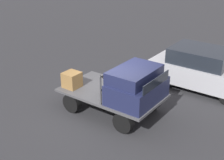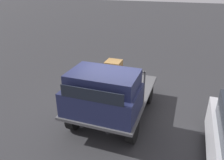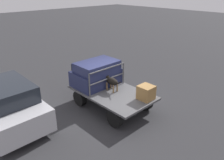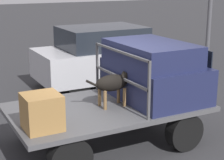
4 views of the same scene
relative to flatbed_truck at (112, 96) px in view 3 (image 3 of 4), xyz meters
name	(u,v)px [view 3 (image 3 of 4)]	position (x,y,z in m)	size (l,w,h in m)	color
ground_plane	(112,107)	(0.00, 0.00, -0.55)	(80.00, 80.00, 0.00)	#2D2D30
flatbed_truck	(112,96)	(0.00, 0.00, 0.00)	(3.50, 2.06, 0.74)	black
truck_cab	(96,74)	(0.99, 0.00, 0.71)	(1.37, 1.94, 1.09)	#1E2347
truck_headboard	(107,75)	(0.26, 0.00, 0.84)	(0.04, 1.94, 0.98)	#4C4C4F
dog	(111,81)	(0.12, -0.07, 0.63)	(1.02, 0.30, 0.70)	brown
cargo_crate	(146,93)	(-1.38, -0.52, 0.47)	(0.55, 0.55, 0.55)	olive
parked_sedan	(5,104)	(1.85, 3.64, 0.28)	(4.10, 1.86, 1.67)	black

